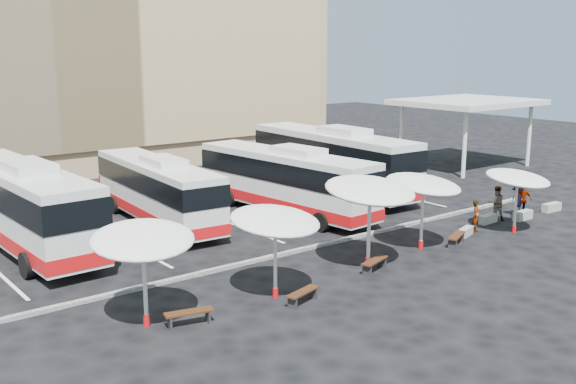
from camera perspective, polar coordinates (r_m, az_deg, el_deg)
ground at (r=30.76m, az=1.99°, el=-5.19°), size 120.00×120.00×0.00m
sandstone_building at (r=57.60m, az=-19.51°, el=14.98°), size 42.00×18.25×29.60m
service_canopy at (r=53.96m, az=14.93°, el=7.23°), size 10.00×8.00×5.20m
curb_divider at (r=31.10m, az=1.39°, el=-4.84°), size 34.00×0.25×0.15m
bay_lines at (r=37.00m, az=-6.01°, el=-2.23°), size 24.15×12.00×0.01m
bus_0 at (r=33.40m, az=-21.63°, el=-0.83°), size 3.37×13.36×4.22m
bus_1 at (r=36.08m, az=-11.01°, el=0.28°), size 3.30×11.69×3.66m
bus_2 at (r=37.47m, az=-0.24°, el=1.12°), size 3.63×12.39×3.88m
bus_3 at (r=42.93m, az=3.75°, el=2.83°), size 3.60×13.70×4.31m
sunshade_0 at (r=22.56m, az=-12.19°, el=-3.99°), size 4.34×4.37×3.56m
sunshade_1 at (r=24.60m, az=-1.10°, el=-2.48°), size 3.99×4.02×3.49m
sunshade_2 at (r=28.09m, az=6.95°, el=0.12°), size 3.77×3.82×3.95m
sunshade_3 at (r=31.23m, az=11.39°, el=0.61°), size 4.47×4.50×3.58m
sunshade_4 at (r=35.28m, az=18.87°, el=1.08°), size 3.71×3.74×3.27m
wood_bench_0 at (r=23.24m, az=-8.39°, el=-10.22°), size 1.72×0.83×0.51m
wood_bench_1 at (r=24.84m, az=1.25°, el=-8.62°), size 1.62×0.82×0.48m
wood_bench_2 at (r=28.45m, az=7.35°, el=-5.94°), size 1.69×0.90×0.50m
wood_bench_3 at (r=32.81m, az=14.06°, el=-3.74°), size 1.68×1.07×0.50m
conc_bench_0 at (r=34.57m, az=14.83°, el=-3.27°), size 1.18×0.69×0.42m
conc_bench_1 at (r=37.33m, az=16.58°, el=-2.20°), size 1.22×0.47×0.45m
conc_bench_2 at (r=38.62m, az=19.25°, el=-1.88°), size 1.30×0.44×0.49m
conc_bench_3 at (r=41.13m, az=21.41°, el=-1.21°), size 1.30×0.51×0.48m
passenger_0 at (r=35.19m, az=15.64°, el=-2.01°), size 0.72×0.64×1.64m
passenger_1 at (r=37.85m, az=17.27°, el=-0.92°), size 1.17×1.15×1.90m
passenger_2 at (r=39.37m, az=19.20°, el=-0.60°), size 1.14×0.98×1.83m
passenger_3 at (r=39.05m, az=18.81°, el=-0.73°), size 1.31×1.14×1.76m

